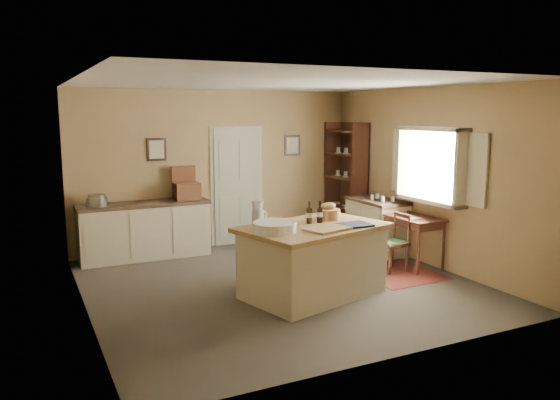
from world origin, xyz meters
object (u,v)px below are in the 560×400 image
Objects in this scene: desk_chair at (392,244)px; work_island at (312,258)px; right_cabinet at (377,226)px; shelving_unit at (348,181)px; writing_desk at (414,223)px; sideboard at (145,228)px.

work_island is at bearing -167.56° from desk_chair.
shelving_unit is at bearing 82.29° from right_cabinet.
desk_chair is 0.39× the size of shelving_unit.
shelving_unit is (2.18, 2.56, 0.59)m from work_island.
writing_desk is at bearing -1.61° from work_island.
writing_desk is 0.95m from right_cabinet.
work_island is 0.96× the size of shelving_unit.
sideboard is at bearing 140.43° from desk_chair.
sideboard is 2.31× the size of writing_desk.
work_island is 1.63m from desk_chair.
sideboard is 3.88m from desk_chair.
work_island is at bearing -61.13° from sideboard.
work_island reaches higher than writing_desk.
shelving_unit is at bearing -3.10° from sideboard.
sideboard is 0.97× the size of shelving_unit.
writing_desk is 0.42× the size of shelving_unit.
shelving_unit reaches higher than right_cabinet.
sideboard is at bearing 147.26° from writing_desk.
writing_desk is 2.12m from shelving_unit.
right_cabinet is (3.54, -1.35, -0.02)m from sideboard.
desk_chair is 0.77× the size of right_cabinet.
sideboard reaches higher than writing_desk.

